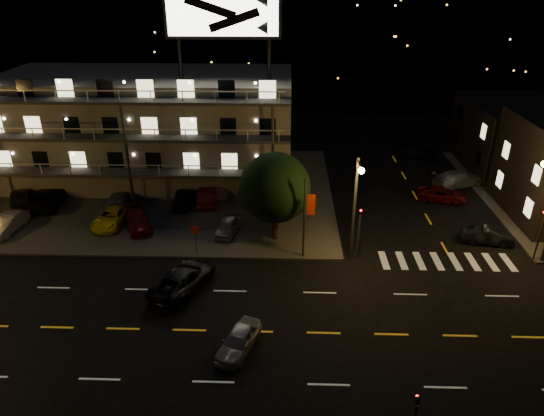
{
  "coord_description": "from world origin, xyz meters",
  "views": [
    {
      "loc": [
        3.65,
        -22.59,
        19.24
      ],
      "look_at": [
        2.69,
        8.0,
        4.29
      ],
      "focal_mm": 32.0,
      "sensor_mm": 36.0,
      "label": 1
    }
  ],
  "objects_px": {
    "tree": "(274,190)",
    "lot_car_4": "(228,226)",
    "lot_car_7": "(118,200)",
    "road_car_west": "(183,279)",
    "road_car_east": "(239,341)",
    "side_car_0": "(488,236)",
    "lot_car_2": "(112,217)"
  },
  "relations": [
    {
      "from": "tree",
      "to": "lot_car_4",
      "type": "xyz_separation_m",
      "value": [
        -3.8,
        0.67,
        -3.59
      ]
    },
    {
      "from": "tree",
      "to": "lot_car_4",
      "type": "bearing_deg",
      "value": 169.97
    },
    {
      "from": "lot_car_7",
      "to": "road_car_west",
      "type": "relative_size",
      "value": 0.79
    },
    {
      "from": "road_car_east",
      "to": "lot_car_7",
      "type": "bearing_deg",
      "value": 145.13
    },
    {
      "from": "road_car_west",
      "to": "side_car_0",
      "type": "bearing_deg",
      "value": -142.12
    },
    {
      "from": "tree",
      "to": "road_car_east",
      "type": "distance_m",
      "value": 13.23
    },
    {
      "from": "lot_car_4",
      "to": "lot_car_7",
      "type": "relative_size",
      "value": 0.83
    },
    {
      "from": "road_car_east",
      "to": "lot_car_2",
      "type": "bearing_deg",
      "value": 149.42
    },
    {
      "from": "tree",
      "to": "road_car_east",
      "type": "relative_size",
      "value": 1.87
    },
    {
      "from": "road_car_west",
      "to": "lot_car_4",
      "type": "bearing_deg",
      "value": -84.64
    },
    {
      "from": "lot_car_7",
      "to": "road_car_east",
      "type": "relative_size",
      "value": 1.15
    },
    {
      "from": "road_car_east",
      "to": "tree",
      "type": "bearing_deg",
      "value": 102.41
    },
    {
      "from": "road_car_east",
      "to": "road_car_west",
      "type": "distance_m",
      "value": 7.18
    },
    {
      "from": "tree",
      "to": "lot_car_2",
      "type": "bearing_deg",
      "value": 171.81
    },
    {
      "from": "lot_car_4",
      "to": "lot_car_7",
      "type": "bearing_deg",
      "value": 165.32
    },
    {
      "from": "lot_car_2",
      "to": "road_car_east",
      "type": "bearing_deg",
      "value": -45.09
    },
    {
      "from": "lot_car_4",
      "to": "tree",
      "type": "bearing_deg",
      "value": -1.13
    },
    {
      "from": "lot_car_7",
      "to": "road_car_west",
      "type": "distance_m",
      "value": 14.62
    },
    {
      "from": "lot_car_2",
      "to": "road_car_west",
      "type": "distance_m",
      "value": 11.69
    },
    {
      "from": "tree",
      "to": "lot_car_4",
      "type": "height_order",
      "value": "tree"
    },
    {
      "from": "lot_car_4",
      "to": "road_car_east",
      "type": "distance_m",
      "value": 13.43
    },
    {
      "from": "lot_car_4",
      "to": "road_car_west",
      "type": "distance_m",
      "value": 7.78
    },
    {
      "from": "side_car_0",
      "to": "road_car_west",
      "type": "xyz_separation_m",
      "value": [
        -22.64,
        -6.78,
        0.13
      ]
    },
    {
      "from": "lot_car_7",
      "to": "lot_car_4",
      "type": "bearing_deg",
      "value": 149.26
    },
    {
      "from": "tree",
      "to": "side_car_0",
      "type": "xyz_separation_m",
      "value": [
        16.72,
        -0.03,
        -3.72
      ]
    },
    {
      "from": "road_car_west",
      "to": "lot_car_2",
      "type": "bearing_deg",
      "value": -27.4
    },
    {
      "from": "side_car_0",
      "to": "road_car_east",
      "type": "xyz_separation_m",
      "value": [
        -18.38,
        -12.56,
        0.0
      ]
    },
    {
      "from": "side_car_0",
      "to": "road_car_east",
      "type": "distance_m",
      "value": 22.26
    },
    {
      "from": "tree",
      "to": "road_car_east",
      "type": "height_order",
      "value": "tree"
    },
    {
      "from": "lot_car_4",
      "to": "road_car_west",
      "type": "xyz_separation_m",
      "value": [
        -2.12,
        -7.48,
        0.0
      ]
    },
    {
      "from": "lot_car_7",
      "to": "road_car_east",
      "type": "height_order",
      "value": "lot_car_7"
    },
    {
      "from": "lot_car_4",
      "to": "lot_car_7",
      "type": "distance_m",
      "value": 11.38
    }
  ]
}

